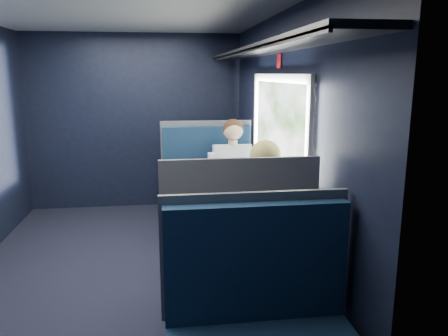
{
  "coord_description": "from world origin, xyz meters",
  "views": [
    {
      "loc": [
        0.37,
        -3.81,
        1.78
      ],
      "look_at": [
        0.9,
        0.0,
        0.95
      ],
      "focal_mm": 35.0,
      "sensor_mm": 36.0,
      "label": 1
    }
  ],
  "objects": [
    {
      "name": "seat_bay_far",
      "position": [
        0.85,
        -0.87,
        0.41
      ],
      "size": [
        1.04,
        0.62,
        1.26
      ],
      "color": "#0D223C",
      "rests_on": "ground"
    },
    {
      "name": "bottle_small",
      "position": [
        1.33,
        0.2,
        0.84
      ],
      "size": [
        0.06,
        0.06,
        0.22
      ],
      "color": "silver",
      "rests_on": "table"
    },
    {
      "name": "laptop",
      "position": [
        1.22,
        0.14,
        0.81
      ],
      "size": [
        0.29,
        0.36,
        0.24
      ],
      "color": "silver",
      "rests_on": "table"
    },
    {
      "name": "papers",
      "position": [
        1.04,
        -0.09,
        0.74
      ],
      "size": [
        0.57,
        0.78,
        0.01
      ],
      "primitive_type": "cube",
      "rotation": [
        0.0,
        0.0,
        -0.08
      ],
      "color": "white",
      "rests_on": "table"
    },
    {
      "name": "seat_bay_near",
      "position": [
        0.84,
        0.87,
        0.42
      ],
      "size": [
        1.04,
        0.62,
        1.26
      ],
      "color": "#0D223C",
      "rests_on": "ground"
    },
    {
      "name": "cup",
      "position": [
        1.33,
        0.4,
        0.78
      ],
      "size": [
        0.07,
        0.07,
        0.08
      ],
      "primitive_type": "cylinder",
      "color": "white",
      "rests_on": "table"
    },
    {
      "name": "man",
      "position": [
        1.1,
        0.7,
        0.72
      ],
      "size": [
        0.53,
        0.56,
        1.32
      ],
      "color": "black",
      "rests_on": "ground"
    },
    {
      "name": "woman",
      "position": [
        1.1,
        -0.71,
        0.73
      ],
      "size": [
        0.53,
        0.56,
        1.32
      ],
      "color": "black",
      "rests_on": "ground"
    },
    {
      "name": "room_shell",
      "position": [
        0.02,
        0.0,
        1.48
      ],
      "size": [
        3.0,
        4.4,
        2.4
      ],
      "color": "black",
      "rests_on": "ground"
    },
    {
      "name": "table",
      "position": [
        1.03,
        0.0,
        0.66
      ],
      "size": [
        0.62,
        1.0,
        0.74
      ],
      "color": "#54565E",
      "rests_on": "ground"
    },
    {
      "name": "seat_row_front",
      "position": [
        0.85,
        1.8,
        0.41
      ],
      "size": [
        1.04,
        0.51,
        1.16
      ],
      "color": "#0D223C",
      "rests_on": "ground"
    },
    {
      "name": "ground",
      "position": [
        0.0,
        0.0,
        -0.01
      ],
      "size": [
        2.8,
        4.2,
        0.01
      ],
      "primitive_type": "cube",
      "color": "black"
    }
  ]
}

